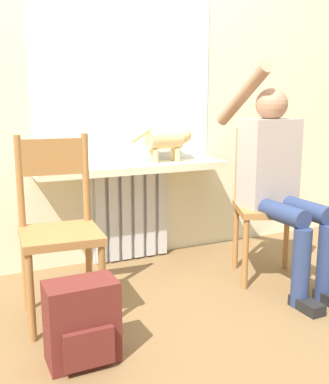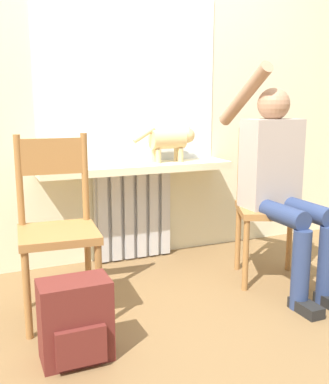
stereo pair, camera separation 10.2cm
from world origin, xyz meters
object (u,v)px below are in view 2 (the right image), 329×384
Objects in this scene: person at (280,177)px; cat at (171,139)px; backpack at (76,321)px; chair_left at (57,225)px; chair_right at (269,203)px.

cat is at bearing 118.95° from person.
person is 1.45m from backpack.
chair_left is 1.32m from chair_right.
cat is at bearing 37.93° from chair_left.
chair_right is 2.07× the size of cat.
cat is (0.91, 0.60, 0.37)m from chair_left.
chair_left is 0.56m from backpack.
chair_right is at bearing 19.10° from backpack.
person reaches higher than chair_right.
person reaches higher than chair_left.
person is 2.91× the size of cat.
chair_left and chair_right have the same top height.
cat is (-0.39, 0.71, 0.18)m from person.
chair_left is 0.71× the size of person.
chair_right is at bearing 80.96° from person.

